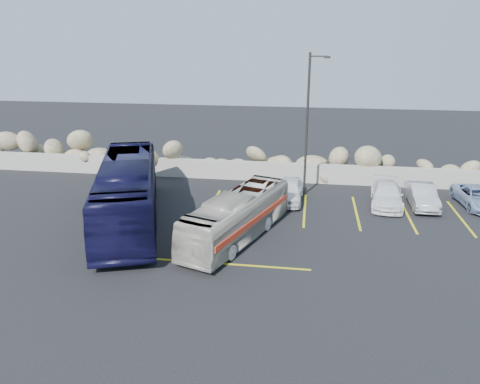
# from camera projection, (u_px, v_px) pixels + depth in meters

# --- Properties ---
(ground) EXTENTS (90.00, 90.00, 0.00)m
(ground) POSITION_uv_depth(u_px,v_px,m) (236.00, 267.00, 18.79)
(ground) COLOR black
(ground) RESTS_ON ground
(seawall) EXTENTS (60.00, 0.40, 1.20)m
(seawall) POSITION_uv_depth(u_px,v_px,m) (266.00, 171.00, 29.85)
(seawall) COLOR gray
(seawall) RESTS_ON ground
(riprap_pile) EXTENTS (54.00, 2.80, 2.60)m
(riprap_pile) POSITION_uv_depth(u_px,v_px,m) (268.00, 156.00, 30.75)
(riprap_pile) COLOR #857557
(riprap_pile) RESTS_ON ground
(parking_lines) EXTENTS (18.16, 9.36, 0.01)m
(parking_lines) POSITION_uv_depth(u_px,v_px,m) (345.00, 222.00, 23.34)
(parking_lines) COLOR gold
(parking_lines) RESTS_ON ground
(lamppost) EXTENTS (1.14, 0.18, 8.00)m
(lamppost) POSITION_uv_depth(u_px,v_px,m) (308.00, 122.00, 25.96)
(lamppost) COLOR #2D2B28
(lamppost) RESTS_ON ground
(vintage_bus) EXTENTS (4.25, 7.86, 2.14)m
(vintage_bus) POSITION_uv_depth(u_px,v_px,m) (237.00, 217.00, 21.12)
(vintage_bus) COLOR #B9B7A7
(vintage_bus) RESTS_ON ground
(tour_coach) EXTENTS (6.03, 11.44, 3.12)m
(tour_coach) POSITION_uv_depth(u_px,v_px,m) (128.00, 192.00, 22.92)
(tour_coach) COLOR black
(tour_coach) RESTS_ON ground
(car_a) EXTENTS (1.60, 3.75, 1.26)m
(car_a) POSITION_uv_depth(u_px,v_px,m) (289.00, 190.00, 26.09)
(car_a) COLOR white
(car_a) RESTS_ON ground
(car_b) EXTENTS (1.28, 3.66, 1.20)m
(car_b) POSITION_uv_depth(u_px,v_px,m) (422.00, 196.00, 25.32)
(car_b) COLOR #ADAEB2
(car_b) RESTS_ON ground
(car_c) EXTENTS (2.03, 4.17, 1.17)m
(car_c) POSITION_uv_depth(u_px,v_px,m) (387.00, 195.00, 25.47)
(car_c) COLOR white
(car_c) RESTS_ON ground
(car_d) EXTENTS (2.15, 4.00, 1.07)m
(car_d) POSITION_uv_depth(u_px,v_px,m) (478.00, 197.00, 25.27)
(car_d) COLOR #869ABE
(car_d) RESTS_ON ground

